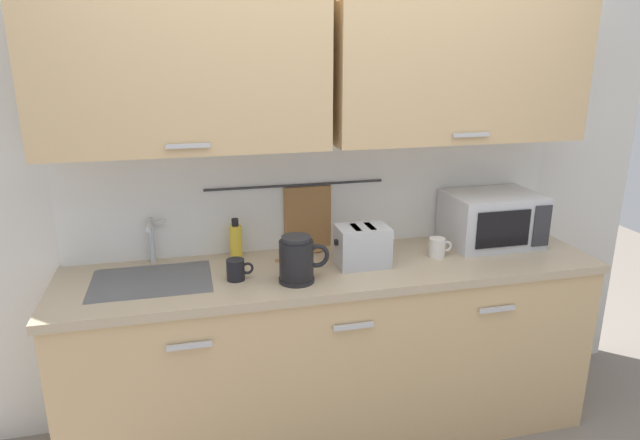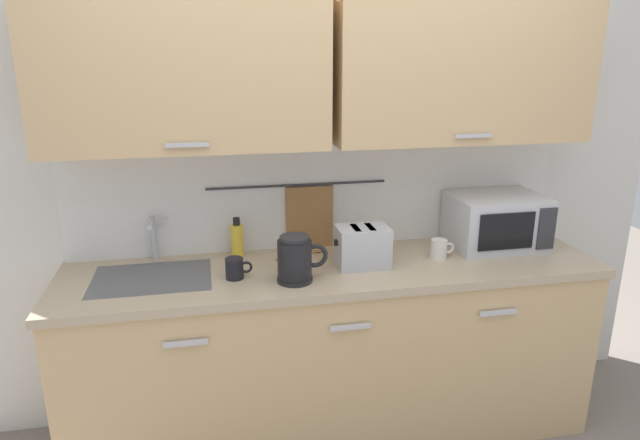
{
  "view_description": "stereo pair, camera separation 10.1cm",
  "coord_description": "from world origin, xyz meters",
  "px_view_note": "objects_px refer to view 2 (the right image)",
  "views": [
    {
      "loc": [
        -0.65,
        -2.07,
        1.88
      ],
      "look_at": [
        -0.06,
        0.33,
        1.12
      ],
      "focal_mm": 31.35,
      "sensor_mm": 36.0,
      "label": 1
    },
    {
      "loc": [
        -0.56,
        -2.09,
        1.88
      ],
      "look_at": [
        -0.06,
        0.33,
        1.12
      ],
      "focal_mm": 31.35,
      "sensor_mm": 36.0,
      "label": 2
    }
  ],
  "objects_px": {
    "microwave": "(496,221)",
    "toaster": "(362,246)",
    "electric_kettle": "(296,259)",
    "mug_near_sink": "(235,268)",
    "mug_by_kettle": "(439,249)",
    "wooden_spoon": "(307,253)",
    "dish_soap_bottle": "(237,239)"
  },
  "relations": [
    {
      "from": "microwave",
      "to": "toaster",
      "type": "distance_m",
      "value": 0.76
    },
    {
      "from": "microwave",
      "to": "electric_kettle",
      "type": "height_order",
      "value": "microwave"
    },
    {
      "from": "mug_near_sink",
      "to": "mug_by_kettle",
      "type": "xyz_separation_m",
      "value": [
        0.99,
        0.05,
        0.0
      ]
    },
    {
      "from": "microwave",
      "to": "mug_near_sink",
      "type": "relative_size",
      "value": 3.83
    },
    {
      "from": "microwave",
      "to": "mug_near_sink",
      "type": "distance_m",
      "value": 1.35
    },
    {
      "from": "toaster",
      "to": "wooden_spoon",
      "type": "distance_m",
      "value": 0.31
    },
    {
      "from": "dish_soap_bottle",
      "to": "toaster",
      "type": "xyz_separation_m",
      "value": [
        0.57,
        -0.25,
        0.01
      ]
    },
    {
      "from": "mug_near_sink",
      "to": "mug_by_kettle",
      "type": "bearing_deg",
      "value": 3.14
    },
    {
      "from": "mug_near_sink",
      "to": "wooden_spoon",
      "type": "height_order",
      "value": "mug_near_sink"
    },
    {
      "from": "microwave",
      "to": "mug_by_kettle",
      "type": "bearing_deg",
      "value": -162.06
    },
    {
      "from": "microwave",
      "to": "wooden_spoon",
      "type": "bearing_deg",
      "value": 176.24
    },
    {
      "from": "toaster",
      "to": "electric_kettle",
      "type": "bearing_deg",
      "value": -160.41
    },
    {
      "from": "microwave",
      "to": "toaster",
      "type": "bearing_deg",
      "value": -169.99
    },
    {
      "from": "electric_kettle",
      "to": "mug_by_kettle",
      "type": "distance_m",
      "value": 0.74
    },
    {
      "from": "toaster",
      "to": "wooden_spoon",
      "type": "xyz_separation_m",
      "value": [
        -0.23,
        0.2,
        -0.09
      ]
    },
    {
      "from": "dish_soap_bottle",
      "to": "mug_near_sink",
      "type": "distance_m",
      "value": 0.29
    },
    {
      "from": "dish_soap_bottle",
      "to": "mug_by_kettle",
      "type": "height_order",
      "value": "dish_soap_bottle"
    },
    {
      "from": "microwave",
      "to": "mug_by_kettle",
      "type": "distance_m",
      "value": 0.38
    },
    {
      "from": "electric_kettle",
      "to": "mug_near_sink",
      "type": "relative_size",
      "value": 1.89
    },
    {
      "from": "microwave",
      "to": "dish_soap_bottle",
      "type": "distance_m",
      "value": 1.32
    },
    {
      "from": "microwave",
      "to": "mug_near_sink",
      "type": "height_order",
      "value": "microwave"
    },
    {
      "from": "electric_kettle",
      "to": "mug_by_kettle",
      "type": "relative_size",
      "value": 1.89
    },
    {
      "from": "microwave",
      "to": "dish_soap_bottle",
      "type": "bearing_deg",
      "value": 174.97
    },
    {
      "from": "electric_kettle",
      "to": "toaster",
      "type": "distance_m",
      "value": 0.36
    },
    {
      "from": "electric_kettle",
      "to": "wooden_spoon",
      "type": "relative_size",
      "value": 0.85
    },
    {
      "from": "wooden_spoon",
      "to": "toaster",
      "type": "bearing_deg",
      "value": -40.39
    },
    {
      "from": "mug_by_kettle",
      "to": "wooden_spoon",
      "type": "height_order",
      "value": "mug_by_kettle"
    },
    {
      "from": "toaster",
      "to": "wooden_spoon",
      "type": "height_order",
      "value": "toaster"
    },
    {
      "from": "mug_near_sink",
      "to": "wooden_spoon",
      "type": "xyz_separation_m",
      "value": [
        0.36,
        0.23,
        -0.04
      ]
    },
    {
      "from": "dish_soap_bottle",
      "to": "toaster",
      "type": "relative_size",
      "value": 0.77
    },
    {
      "from": "wooden_spoon",
      "to": "mug_near_sink",
      "type": "bearing_deg",
      "value": -147.5
    },
    {
      "from": "dish_soap_bottle",
      "to": "microwave",
      "type": "bearing_deg",
      "value": -5.03
    }
  ]
}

